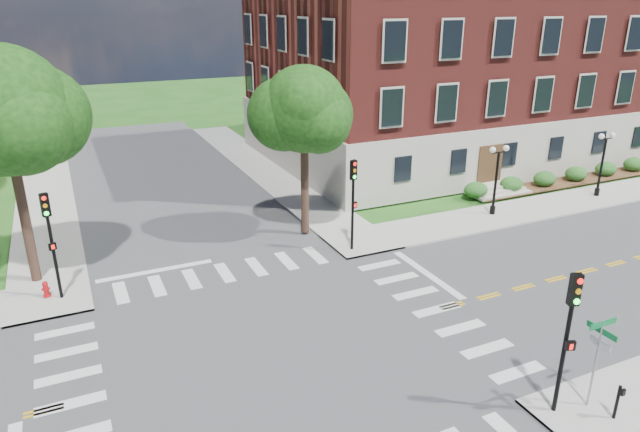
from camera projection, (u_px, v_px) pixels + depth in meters
name	position (u px, v px, depth m)	size (l,w,h in m)	color
ground	(278.00, 351.00, 21.35)	(160.00, 160.00, 0.00)	#1D5116
road_ew	(278.00, 351.00, 21.35)	(90.00, 12.00, 0.01)	#3D3D3F
road_ns	(278.00, 351.00, 21.35)	(12.00, 90.00, 0.01)	#3D3D3F
sidewalk_ne	(403.00, 185.00, 40.41)	(34.00, 34.00, 0.12)	#9E9B93
crosswalk_east	(437.00, 310.00, 24.17)	(2.20, 10.20, 0.02)	silver
stop_bar_east	(427.00, 274.00, 27.35)	(0.40, 5.50, 0.00)	silver
main_building	(454.00, 52.00, 46.49)	(30.60, 22.40, 16.50)	#B0AB9C
shrub_row	(575.00, 183.00, 41.11)	(18.00, 2.00, 1.30)	#194517
tree_c	(4.00, 111.00, 23.78)	(5.54, 5.54, 10.64)	#332119
tree_d	(304.00, 110.00, 29.61)	(4.56, 4.56, 9.18)	#332119
traffic_signal_se	(569.00, 327.00, 17.00)	(0.38, 0.45, 4.80)	black
traffic_signal_ne	(353.00, 194.00, 28.73)	(0.37, 0.44, 4.80)	black
traffic_signal_nw	(50.00, 233.00, 23.87)	(0.38, 0.45, 4.80)	black
twin_lamp_west	(496.00, 176.00, 33.90)	(1.36, 0.36, 4.23)	black
twin_lamp_east	(603.00, 161.00, 37.19)	(1.36, 0.36, 4.23)	black
street_sign_pole	(599.00, 347.00, 17.55)	(1.10, 1.10, 3.10)	gray
push_button_post	(618.00, 401.00, 17.48)	(0.14, 0.21, 1.20)	black
fire_hydrant	(46.00, 290.00, 24.90)	(0.35, 0.35, 0.75)	#B70E13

